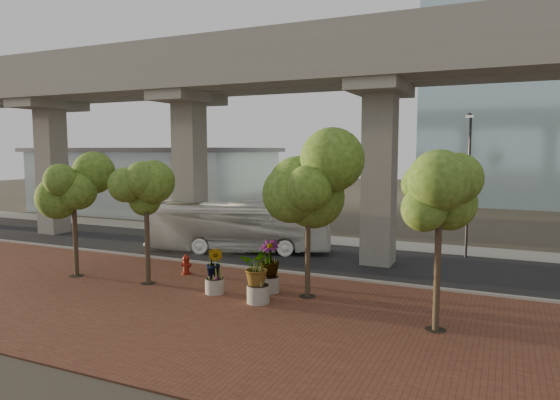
% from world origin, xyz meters
% --- Properties ---
extents(ground, '(160.00, 160.00, 0.00)m').
position_xyz_m(ground, '(0.00, 0.00, 0.00)').
color(ground, '#3E382D').
rests_on(ground, ground).
extents(brick_plaza, '(70.00, 13.00, 0.06)m').
position_xyz_m(brick_plaza, '(0.00, -8.00, 0.03)').
color(brick_plaza, brown).
rests_on(brick_plaza, ground).
extents(asphalt_road, '(90.00, 8.00, 0.04)m').
position_xyz_m(asphalt_road, '(0.00, 2.00, 0.02)').
color(asphalt_road, black).
rests_on(asphalt_road, ground).
extents(curb_strip, '(70.00, 0.25, 0.16)m').
position_xyz_m(curb_strip, '(0.00, -2.00, 0.08)').
color(curb_strip, gray).
rests_on(curb_strip, ground).
extents(far_sidewalk, '(90.00, 3.00, 0.06)m').
position_xyz_m(far_sidewalk, '(0.00, 7.50, 0.03)').
color(far_sidewalk, gray).
rests_on(far_sidewalk, ground).
extents(transit_viaduct, '(72.00, 5.60, 12.40)m').
position_xyz_m(transit_viaduct, '(0.00, 2.00, 7.29)').
color(transit_viaduct, gray).
rests_on(transit_viaduct, ground).
extents(station_pavilion, '(23.00, 13.00, 6.30)m').
position_xyz_m(station_pavilion, '(-20.00, 16.00, 3.22)').
color(station_pavilion, silver).
rests_on(station_pavilion, ground).
extents(transit_bus, '(11.23, 5.81, 3.06)m').
position_xyz_m(transit_bus, '(-2.35, 1.75, 1.53)').
color(transit_bus, white).
rests_on(transit_bus, ground).
extents(fire_hydrant, '(0.49, 0.44, 0.99)m').
position_xyz_m(fire_hydrant, '(-1.97, -4.27, 0.53)').
color(fire_hydrant, maroon).
rests_on(fire_hydrant, ground).
extents(planter_front, '(2.01, 2.01, 2.21)m').
position_xyz_m(planter_front, '(3.32, -6.89, 1.40)').
color(planter_front, gray).
rests_on(planter_front, ground).
extents(planter_right, '(2.10, 2.10, 2.24)m').
position_xyz_m(planter_right, '(3.08, -5.37, 1.42)').
color(planter_right, '#99968A').
rests_on(planter_right, ground).
extents(planter_left, '(1.81, 1.81, 1.99)m').
position_xyz_m(planter_left, '(1.05, -6.49, 1.27)').
color(planter_left, '#9D9A8E').
rests_on(planter_left, ground).
extents(street_tree_far_west, '(3.35, 3.35, 5.84)m').
position_xyz_m(street_tree_far_west, '(-6.60, -6.72, 4.36)').
color(street_tree_far_west, '#4B3C2B').
rests_on(street_tree_far_west, ground).
extents(street_tree_near_west, '(3.04, 3.04, 5.55)m').
position_xyz_m(street_tree_near_west, '(-2.56, -6.38, 4.20)').
color(street_tree_near_west, '#4B3C2B').
rests_on(street_tree_near_west, ground).
extents(street_tree_near_east, '(3.98, 3.98, 6.58)m').
position_xyz_m(street_tree_near_east, '(4.80, -5.29, 4.81)').
color(street_tree_near_east, '#4B3C2B').
rests_on(street_tree_near_east, ground).
extents(street_tree_far_east, '(3.08, 3.08, 6.01)m').
position_xyz_m(street_tree_far_east, '(10.15, -7.09, 4.64)').
color(street_tree_far_east, '#4B3C2B').
rests_on(street_tree_far_east, ground).
extents(streetlamp_west, '(0.39, 1.13, 7.83)m').
position_xyz_m(streetlamp_west, '(-7.82, 5.39, 4.57)').
color(streetlamp_west, '#2D2C31').
rests_on(streetlamp_west, ground).
extents(streetlamp_east, '(0.40, 1.16, 8.03)m').
position_xyz_m(streetlamp_east, '(10.20, 5.39, 4.69)').
color(streetlamp_east, '#2A292E').
rests_on(streetlamp_east, ground).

